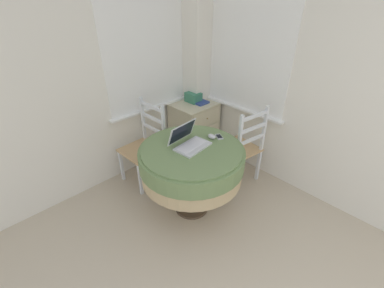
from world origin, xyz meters
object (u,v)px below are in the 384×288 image
(dining_chair_near_back_window, at_px, (145,146))
(book_on_cabinet, at_px, (200,102))
(laptop, at_px, (189,141))
(corner_cabinet, at_px, (194,128))
(computer_mouse, at_px, (212,136))
(round_dining_table, at_px, (192,161))
(storage_box, at_px, (193,97))
(dining_chair_near_right_window, at_px, (241,148))
(cell_phone, at_px, (219,137))

(dining_chair_near_back_window, xyz_separation_m, book_on_cabinet, (0.92, 0.00, 0.31))
(laptop, xyz_separation_m, corner_cabinet, (0.81, 0.76, -0.44))
(computer_mouse, height_order, dining_chair_near_back_window, dining_chair_near_back_window)
(round_dining_table, relative_size, dining_chair_near_back_window, 1.03)
(computer_mouse, xyz_separation_m, dining_chair_near_back_window, (-0.30, 0.78, -0.34))
(round_dining_table, relative_size, storage_box, 5.27)
(dining_chair_near_right_window, bearing_deg, dining_chair_near_back_window, 134.33)
(storage_box, xyz_separation_m, book_on_cabinet, (0.03, -0.09, -0.05))
(cell_phone, height_order, corner_cabinet, cell_phone)
(cell_phone, height_order, storage_box, storage_box)
(book_on_cabinet, bearing_deg, dining_chair_near_back_window, -179.87)
(computer_mouse, xyz_separation_m, cell_phone, (0.07, -0.03, -0.02))
(dining_chair_near_right_window, distance_m, corner_cabinet, 0.86)
(dining_chair_near_right_window, bearing_deg, corner_cabinet, 85.69)
(storage_box, bearing_deg, book_on_cabinet, -69.80)
(cell_phone, relative_size, corner_cabinet, 0.16)
(computer_mouse, relative_size, corner_cabinet, 0.12)
(computer_mouse, bearing_deg, storage_box, 55.98)
(laptop, xyz_separation_m, book_on_cabinet, (0.88, 0.72, -0.05))
(round_dining_table, distance_m, corner_cabinet, 1.18)
(book_on_cabinet, bearing_deg, cell_phone, -123.81)
(dining_chair_near_right_window, relative_size, book_on_cabinet, 4.85)
(storage_box, bearing_deg, dining_chair_near_right_window, -96.07)
(storage_box, bearing_deg, round_dining_table, -135.00)
(computer_mouse, distance_m, book_on_cabinet, 1.00)
(dining_chair_near_back_window, distance_m, storage_box, 0.96)
(cell_phone, distance_m, book_on_cabinet, 0.98)
(cell_phone, bearing_deg, round_dining_table, 173.26)
(round_dining_table, distance_m, cell_phone, 0.39)
(round_dining_table, relative_size, book_on_cabinet, 5.01)
(dining_chair_near_back_window, relative_size, storage_box, 5.10)
(round_dining_table, distance_m, storage_box, 1.24)
(laptop, relative_size, dining_chair_near_right_window, 0.37)
(cell_phone, bearing_deg, storage_box, 60.41)
(dining_chair_near_right_window, xyz_separation_m, book_on_cabinet, (0.13, 0.81, 0.31))
(round_dining_table, xyz_separation_m, dining_chair_near_back_window, (-0.03, 0.77, -0.16))
(dining_chair_near_back_window, bearing_deg, book_on_cabinet, 0.13)
(computer_mouse, relative_size, dining_chair_near_back_window, 0.09)
(dining_chair_near_back_window, height_order, corner_cabinet, dining_chair_near_back_window)
(laptop, distance_m, cell_phone, 0.35)
(laptop, bearing_deg, dining_chair_near_back_window, 93.32)
(laptop, relative_size, book_on_cabinet, 1.78)
(computer_mouse, xyz_separation_m, book_on_cabinet, (0.62, 0.78, -0.03))
(computer_mouse, bearing_deg, round_dining_table, 178.60)
(storage_box, distance_m, book_on_cabinet, 0.11)
(corner_cabinet, bearing_deg, computer_mouse, -124.19)
(computer_mouse, height_order, corner_cabinet, computer_mouse)
(laptop, xyz_separation_m, storage_box, (0.85, 0.81, -0.00))
(computer_mouse, relative_size, dining_chair_near_right_window, 0.09)
(dining_chair_near_back_window, bearing_deg, storage_box, 5.84)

